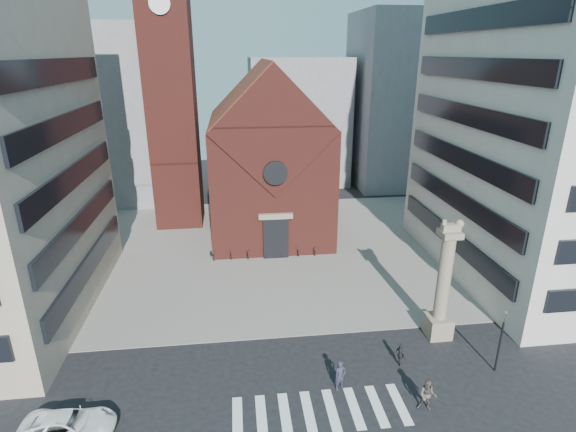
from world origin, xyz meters
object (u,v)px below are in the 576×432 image
object	(u,v)px
lion_column	(442,292)
pedestrian_1	(428,395)
pedestrian_0	(340,376)
traffic_light	(501,340)
scooter_0	(212,254)
white_car	(68,426)
pedestrian_2	(401,355)

from	to	relation	value
lion_column	pedestrian_1	bearing A→B (deg)	-118.63
lion_column	pedestrian_0	xyz separation A→B (m)	(-7.97, -4.41, -2.51)
traffic_light	scooter_0	distance (m)	25.81
pedestrian_0	pedestrian_1	size ratio (longest dim) A/B	0.97
white_car	pedestrian_2	world-z (taller)	pedestrian_2
pedestrian_0	pedestrian_2	bearing A→B (deg)	3.27
traffic_light	white_car	size ratio (longest dim) A/B	0.91
lion_column	pedestrian_2	distance (m)	5.35
pedestrian_1	scooter_0	bearing A→B (deg)	148.20
white_car	scooter_0	distance (m)	21.45
traffic_light	scooter_0	bearing A→B (deg)	134.61
pedestrian_0	scooter_0	distance (m)	20.42
white_car	lion_column	bearing A→B (deg)	-72.64
pedestrian_0	pedestrian_2	xyz separation A→B (m)	(4.27, 1.64, -0.18)
pedestrian_1	white_car	bearing A→B (deg)	-154.13
traffic_light	pedestrian_0	distance (m)	10.06
scooter_0	white_car	bearing A→B (deg)	-123.90
white_car	pedestrian_0	size ratio (longest dim) A/B	2.49
lion_column	pedestrian_0	world-z (taller)	lion_column
lion_column	pedestrian_0	distance (m)	9.45
traffic_light	pedestrian_1	size ratio (longest dim) A/B	2.21
lion_column	white_car	bearing A→B (deg)	-164.93
scooter_0	pedestrian_0	bearing A→B (deg)	-82.70
traffic_light	pedestrian_1	world-z (taller)	traffic_light
pedestrian_0	scooter_0	xyz separation A→B (m)	(-8.11, 18.73, -0.46)
white_car	scooter_0	size ratio (longest dim) A/B	2.81
lion_column	pedestrian_2	world-z (taller)	lion_column
pedestrian_1	scooter_0	world-z (taller)	pedestrian_1
white_car	scooter_0	bearing A→B (deg)	-15.49
traffic_light	scooter_0	size ratio (longest dim) A/B	2.56
traffic_light	pedestrian_0	xyz separation A→B (m)	(-9.97, -0.41, -1.34)
traffic_light	pedestrian_0	world-z (taller)	traffic_light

